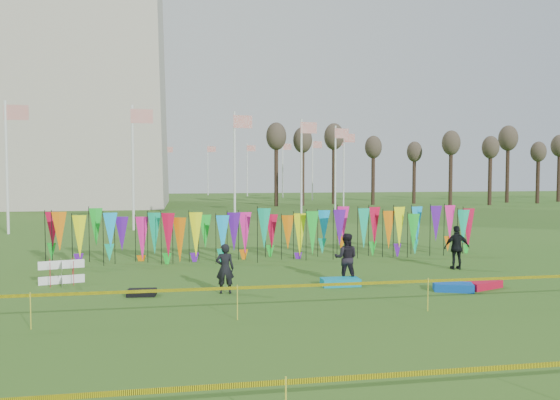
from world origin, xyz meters
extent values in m
plane|color=#2B5718|center=(0.00, 0.00, 0.00)|extent=(160.00, 160.00, 0.00)
cylinder|color=silver|center=(14.00, 48.00, 4.00)|extent=(0.16, 0.16, 8.00)
plane|color=red|center=(14.60, 48.00, 7.30)|extent=(1.40, 0.00, 1.40)
cylinder|color=silver|center=(13.05, 55.25, 4.00)|extent=(0.16, 0.16, 8.00)
plane|color=red|center=(13.65, 55.25, 7.30)|extent=(1.40, 0.00, 1.40)
cylinder|color=silver|center=(10.25, 62.00, 4.00)|extent=(0.16, 0.16, 8.00)
plane|color=red|center=(10.85, 62.00, 7.30)|extent=(1.40, 0.00, 1.40)
cylinder|color=silver|center=(5.80, 67.80, 4.00)|extent=(0.16, 0.16, 8.00)
plane|color=red|center=(6.40, 67.80, 7.30)|extent=(1.40, 0.00, 1.40)
cylinder|color=silver|center=(0.00, 72.25, 4.00)|extent=(0.16, 0.16, 8.00)
plane|color=red|center=(0.60, 72.25, 7.30)|extent=(1.40, 0.00, 1.40)
cylinder|color=silver|center=(-6.75, 75.05, 4.00)|extent=(0.16, 0.16, 8.00)
plane|color=red|center=(-6.15, 75.05, 7.30)|extent=(1.40, 0.00, 1.40)
cylinder|color=silver|center=(-14.00, 76.00, 4.00)|extent=(0.16, 0.16, 8.00)
plane|color=red|center=(-13.40, 76.00, 7.30)|extent=(1.40, 0.00, 1.40)
cylinder|color=silver|center=(-21.25, 75.05, 4.00)|extent=(0.16, 0.16, 8.00)
plane|color=red|center=(-20.65, 75.05, 7.30)|extent=(1.40, 0.00, 1.40)
cylinder|color=silver|center=(-28.00, 72.25, 4.00)|extent=(0.16, 0.16, 8.00)
plane|color=red|center=(-27.40, 72.25, 7.30)|extent=(1.40, 0.00, 1.40)
cylinder|color=silver|center=(-14.00, 20.00, 4.00)|extent=(0.16, 0.16, 8.00)
plane|color=red|center=(-13.40, 20.00, 7.30)|extent=(1.40, 0.00, 1.40)
cylinder|color=silver|center=(-6.75, 20.95, 4.00)|extent=(0.16, 0.16, 8.00)
plane|color=red|center=(-6.15, 20.95, 7.30)|extent=(1.40, 0.00, 1.40)
cylinder|color=silver|center=(0.00, 23.75, 4.00)|extent=(0.16, 0.16, 8.00)
plane|color=red|center=(0.60, 23.75, 7.30)|extent=(1.40, 0.00, 1.40)
cylinder|color=silver|center=(5.80, 28.20, 4.00)|extent=(0.16, 0.16, 8.00)
plane|color=red|center=(6.40, 28.20, 7.30)|extent=(1.40, 0.00, 1.40)
cylinder|color=silver|center=(10.25, 34.00, 4.00)|extent=(0.16, 0.16, 8.00)
plane|color=red|center=(10.85, 34.00, 7.30)|extent=(1.40, 0.00, 1.40)
cylinder|color=silver|center=(13.05, 40.75, 4.00)|extent=(0.16, 0.16, 8.00)
plane|color=red|center=(13.65, 40.75, 7.30)|extent=(1.40, 0.00, 1.40)
cylinder|color=black|center=(-9.00, 7.94, 1.06)|extent=(0.03, 0.03, 2.12)
cone|color=red|center=(-8.72, 7.94, 1.24)|extent=(0.64, 0.64, 1.60)
cylinder|color=black|center=(-8.44, 7.94, 1.06)|extent=(0.03, 0.03, 2.12)
cone|color=orange|center=(-8.16, 7.94, 1.24)|extent=(0.64, 0.64, 1.60)
cylinder|color=black|center=(-7.88, 7.94, 1.06)|extent=(0.03, 0.03, 2.12)
cone|color=#F6FF0D|center=(-7.59, 7.94, 1.24)|extent=(0.64, 0.64, 1.60)
cylinder|color=black|center=(-7.31, 7.94, 1.06)|extent=(0.03, 0.03, 2.12)
cone|color=green|center=(-7.03, 7.94, 1.24)|extent=(0.64, 0.64, 1.60)
cylinder|color=black|center=(-6.75, 7.94, 1.06)|extent=(0.03, 0.03, 2.12)
cone|color=#0EA7F5|center=(-6.47, 7.94, 1.24)|extent=(0.64, 0.64, 1.60)
cylinder|color=black|center=(-6.19, 7.94, 1.06)|extent=(0.03, 0.03, 2.12)
cone|color=#521199|center=(-5.91, 7.94, 1.24)|extent=(0.64, 0.64, 1.60)
cylinder|color=black|center=(-5.62, 7.94, 1.06)|extent=(0.03, 0.03, 2.12)
cone|color=#FF1C93|center=(-5.34, 7.94, 1.24)|extent=(0.64, 0.64, 1.60)
cylinder|color=black|center=(-5.06, 7.94, 1.06)|extent=(0.03, 0.03, 2.12)
cone|color=#0BB381|center=(-4.78, 7.94, 1.24)|extent=(0.64, 0.64, 1.60)
cylinder|color=black|center=(-4.50, 7.94, 1.06)|extent=(0.03, 0.03, 2.12)
cone|color=red|center=(-4.22, 7.94, 1.24)|extent=(0.64, 0.64, 1.60)
cylinder|color=black|center=(-3.94, 7.94, 1.06)|extent=(0.03, 0.03, 2.12)
cone|color=orange|center=(-3.66, 7.94, 1.24)|extent=(0.64, 0.64, 1.60)
cylinder|color=black|center=(-3.38, 7.94, 1.06)|extent=(0.03, 0.03, 2.12)
cone|color=#F6FF0D|center=(-3.09, 7.94, 1.24)|extent=(0.64, 0.64, 1.60)
cylinder|color=black|center=(-2.81, 7.94, 1.06)|extent=(0.03, 0.03, 2.12)
cone|color=green|center=(-2.53, 7.94, 1.24)|extent=(0.64, 0.64, 1.60)
cylinder|color=black|center=(-2.25, 7.94, 1.06)|extent=(0.03, 0.03, 2.12)
cone|color=#0EA7F5|center=(-1.97, 7.94, 1.24)|extent=(0.64, 0.64, 1.60)
cylinder|color=black|center=(-1.69, 7.94, 1.06)|extent=(0.03, 0.03, 2.12)
cone|color=#521199|center=(-1.41, 7.94, 1.24)|extent=(0.64, 0.64, 1.60)
cylinder|color=black|center=(-1.12, 7.94, 1.06)|extent=(0.03, 0.03, 2.12)
cone|color=#FF1C93|center=(-0.84, 7.94, 1.24)|extent=(0.64, 0.64, 1.60)
cylinder|color=black|center=(-0.56, 7.94, 1.06)|extent=(0.03, 0.03, 2.12)
cone|color=#0BB381|center=(-0.28, 7.94, 1.24)|extent=(0.64, 0.64, 1.60)
cylinder|color=black|center=(0.00, 7.94, 1.06)|extent=(0.03, 0.03, 2.12)
cone|color=red|center=(0.28, 7.94, 1.24)|extent=(0.64, 0.64, 1.60)
cylinder|color=black|center=(0.56, 7.94, 1.06)|extent=(0.03, 0.03, 2.12)
cone|color=orange|center=(0.84, 7.94, 1.24)|extent=(0.64, 0.64, 1.60)
cylinder|color=black|center=(1.12, 7.94, 1.06)|extent=(0.03, 0.03, 2.12)
cone|color=#F6FF0D|center=(1.41, 7.94, 1.24)|extent=(0.64, 0.64, 1.60)
cylinder|color=black|center=(1.69, 7.94, 1.06)|extent=(0.03, 0.03, 2.12)
cone|color=green|center=(1.97, 7.94, 1.24)|extent=(0.64, 0.64, 1.60)
cylinder|color=black|center=(2.25, 7.94, 1.06)|extent=(0.03, 0.03, 2.12)
cone|color=#0EA7F5|center=(2.53, 7.94, 1.24)|extent=(0.64, 0.64, 1.60)
cylinder|color=black|center=(2.81, 7.94, 1.06)|extent=(0.03, 0.03, 2.12)
cone|color=#521199|center=(3.09, 7.94, 1.24)|extent=(0.64, 0.64, 1.60)
cylinder|color=black|center=(3.38, 7.94, 1.06)|extent=(0.03, 0.03, 2.12)
cone|color=#FF1C93|center=(3.66, 7.94, 1.24)|extent=(0.64, 0.64, 1.60)
cylinder|color=black|center=(3.94, 7.94, 1.06)|extent=(0.03, 0.03, 2.12)
cone|color=#0BB381|center=(4.22, 7.94, 1.24)|extent=(0.64, 0.64, 1.60)
cylinder|color=black|center=(4.50, 7.94, 1.06)|extent=(0.03, 0.03, 2.12)
cone|color=red|center=(4.78, 7.94, 1.24)|extent=(0.64, 0.64, 1.60)
cylinder|color=black|center=(5.06, 7.94, 1.06)|extent=(0.03, 0.03, 2.12)
cone|color=orange|center=(5.34, 7.94, 1.24)|extent=(0.64, 0.64, 1.60)
cylinder|color=black|center=(5.62, 7.94, 1.06)|extent=(0.03, 0.03, 2.12)
cone|color=#F6FF0D|center=(5.91, 7.94, 1.24)|extent=(0.64, 0.64, 1.60)
cylinder|color=black|center=(6.19, 7.94, 1.06)|extent=(0.03, 0.03, 2.12)
cone|color=green|center=(6.47, 7.94, 1.24)|extent=(0.64, 0.64, 1.60)
cylinder|color=black|center=(6.75, 7.94, 1.06)|extent=(0.03, 0.03, 2.12)
cone|color=#0EA7F5|center=(7.03, 7.94, 1.24)|extent=(0.64, 0.64, 1.60)
cylinder|color=black|center=(7.31, 7.94, 1.06)|extent=(0.03, 0.03, 2.12)
cone|color=#521199|center=(7.59, 7.94, 1.24)|extent=(0.64, 0.64, 1.60)
cylinder|color=black|center=(7.88, 7.94, 1.06)|extent=(0.03, 0.03, 2.12)
cone|color=#FF1C93|center=(8.15, 7.94, 1.24)|extent=(0.64, 0.64, 1.60)
cylinder|color=black|center=(8.44, 7.94, 1.06)|extent=(0.03, 0.03, 2.12)
cone|color=#0BB381|center=(8.72, 7.94, 1.24)|extent=(0.64, 0.64, 1.60)
cylinder|color=black|center=(9.00, 7.94, 1.06)|extent=(0.03, 0.03, 2.12)
cone|color=red|center=(9.28, 7.94, 1.24)|extent=(0.64, 0.64, 1.60)
cube|color=#DED104|center=(0.00, -1.35, 0.82)|extent=(26.00, 0.01, 0.08)
cylinder|color=gold|center=(-7.00, -1.35, 0.45)|extent=(0.02, 0.02, 0.90)
cylinder|color=gold|center=(-2.00, -1.35, 0.45)|extent=(0.02, 0.02, 0.90)
cylinder|color=gold|center=(3.00, -1.35, 0.45)|extent=(0.02, 0.02, 0.90)
cube|color=#DED104|center=(0.00, -7.65, 0.82)|extent=(26.00, 0.01, 0.08)
cylinder|color=#3B271D|center=(6.00, 44.00, 3.20)|extent=(0.44, 0.44, 6.40)
ellipsoid|color=#443A2D|center=(6.00, 44.00, 6.56)|extent=(1.92, 1.92, 2.56)
cylinder|color=#3B271D|center=(10.00, 44.00, 3.20)|extent=(0.44, 0.44, 6.40)
ellipsoid|color=#443A2D|center=(10.00, 44.00, 6.56)|extent=(1.92, 1.92, 2.56)
cylinder|color=#3B271D|center=(14.00, 44.00, 3.20)|extent=(0.44, 0.44, 6.40)
ellipsoid|color=#443A2D|center=(14.00, 44.00, 6.56)|extent=(1.92, 1.92, 2.56)
cylinder|color=#3B271D|center=(18.00, 44.00, 3.20)|extent=(0.44, 0.44, 6.40)
ellipsoid|color=#443A2D|center=(18.00, 44.00, 6.56)|extent=(1.92, 1.92, 2.56)
cylinder|color=#3B271D|center=(22.00, 44.00, 3.20)|extent=(0.44, 0.44, 6.40)
ellipsoid|color=#443A2D|center=(22.00, 44.00, 6.56)|extent=(1.92, 1.92, 2.56)
cylinder|color=#3B271D|center=(26.00, 44.00, 3.20)|extent=(0.44, 0.44, 6.40)
ellipsoid|color=#443A2D|center=(26.00, 44.00, 6.56)|extent=(1.92, 1.92, 2.56)
cylinder|color=#3B271D|center=(30.00, 44.00, 3.20)|extent=(0.44, 0.44, 6.40)
ellipsoid|color=#443A2D|center=(30.00, 44.00, 6.56)|extent=(1.92, 1.92, 2.56)
cylinder|color=#3B271D|center=(34.00, 44.00, 3.20)|extent=(0.44, 0.44, 6.40)
ellipsoid|color=#443A2D|center=(34.00, 44.00, 6.56)|extent=(1.92, 1.92, 2.56)
cylinder|color=#3B271D|center=(38.00, 44.00, 3.20)|extent=(0.44, 0.44, 6.40)
ellipsoid|color=#443A2D|center=(38.00, 44.00, 6.56)|extent=(1.92, 1.92, 2.56)
cylinder|color=red|center=(-7.89, 3.67, 0.41)|extent=(0.02, 0.02, 0.82)
cylinder|color=red|center=(-7.18, 3.67, 0.41)|extent=(0.02, 0.02, 0.82)
cylinder|color=red|center=(-7.89, 4.38, 0.41)|extent=(0.02, 0.02, 0.82)
cylinder|color=red|center=(-7.18, 4.38, 0.41)|extent=(0.02, 0.02, 0.82)
imported|color=black|center=(-2.24, 1.74, 0.77)|extent=(0.61, 0.48, 1.55)
imported|color=black|center=(1.92, 2.68, 0.84)|extent=(0.94, 0.75, 1.68)
imported|color=black|center=(6.87, 4.40, 0.84)|extent=(1.04, 0.66, 1.69)
cube|color=#0B90AF|center=(1.59, 2.20, 0.13)|extent=(1.26, 0.63, 0.25)
cube|color=#0B4AB5|center=(4.89, 0.86, 0.13)|extent=(1.34, 0.99, 0.25)
cube|color=red|center=(6.01, 1.06, 0.12)|extent=(1.42, 1.04, 0.24)
cube|color=black|center=(-4.77, 1.83, 0.10)|extent=(0.89, 0.56, 0.20)
camera|label=1|loc=(-3.40, -15.02, 3.77)|focal=35.00mm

